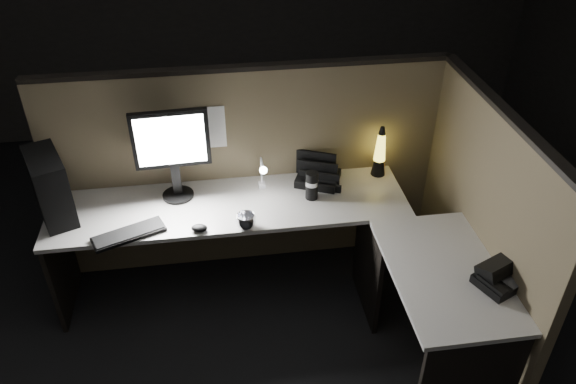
{
  "coord_description": "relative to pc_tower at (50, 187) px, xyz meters",
  "views": [
    {
      "loc": [
        -0.19,
        -2.34,
        2.86
      ],
      "look_at": [
        0.2,
        0.35,
        0.96
      ],
      "focal_mm": 35.0,
      "sensor_mm": 36.0,
      "label": 1
    }
  ],
  "objects": [
    {
      "name": "lava_lamp",
      "position": [
        2.11,
        0.17,
        -0.06
      ],
      "size": [
        0.1,
        0.1,
        0.37
      ],
      "color": "black",
      "rests_on": "desk"
    },
    {
      "name": "pc_tower",
      "position": [
        0.0,
        0.0,
        0.0
      ],
      "size": [
        0.32,
        0.44,
        0.43
      ],
      "primitive_type": "cube",
      "rotation": [
        0.0,
        0.0,
        0.39
      ],
      "color": "black",
      "rests_on": "desk"
    },
    {
      "name": "mouse",
      "position": [
        0.88,
        -0.29,
        -0.19
      ],
      "size": [
        0.11,
        0.09,
        0.04
      ],
      "primitive_type": "ellipsoid",
      "rotation": [
        0.0,
        0.0,
        -0.19
      ],
      "color": "black",
      "rests_on": "desk"
    },
    {
      "name": "pinned_paper",
      "position": [
        0.98,
        0.26,
        0.19
      ],
      "size": [
        0.21,
        0.0,
        0.29
      ],
      "primitive_type": "cube",
      "color": "white",
      "rests_on": "partition_back"
    },
    {
      "name": "desk",
      "position": [
        1.4,
        -0.38,
        -0.36
      ],
      "size": [
        2.6,
        1.6,
        0.73
      ],
      "color": "#AEAAA4",
      "rests_on": "ground"
    },
    {
      "name": "partition_back",
      "position": [
        1.22,
        0.29,
        -0.19
      ],
      "size": [
        2.66,
        0.06,
        1.5
      ],
      "primitive_type": "cube",
      "color": "brown",
      "rests_on": "ground"
    },
    {
      "name": "figurine",
      "position": [
        2.14,
        0.2,
        -0.16
      ],
      "size": [
        0.06,
        0.06,
        0.06
      ],
      "primitive_type": "sphere",
      "color": "orange",
      "rests_on": "desk"
    },
    {
      "name": "travel_mug",
      "position": [
        1.61,
        -0.04,
        -0.12
      ],
      "size": [
        0.09,
        0.09,
        0.19
      ],
      "primitive_type": "cylinder",
      "color": "black",
      "rests_on": "desk"
    },
    {
      "name": "partition_right",
      "position": [
        2.55,
        -0.54,
        -0.19
      ],
      "size": [
        0.06,
        1.66,
        1.5
      ],
      "primitive_type": "cube",
      "color": "brown",
      "rests_on": "ground"
    },
    {
      "name": "steel_mug",
      "position": [
        1.16,
        -0.3,
        -0.17
      ],
      "size": [
        0.16,
        0.16,
        0.1
      ],
      "primitive_type": "imported",
      "rotation": [
        0.0,
        0.0,
        -0.35
      ],
      "color": "silver",
      "rests_on": "desk"
    },
    {
      "name": "desk_phone",
      "position": [
        2.46,
        -0.97,
        -0.16
      ],
      "size": [
        0.3,
        0.29,
        0.14
      ],
      "rotation": [
        0.0,
        0.0,
        0.42
      ],
      "color": "black",
      "rests_on": "desk"
    },
    {
      "name": "floor",
      "position": [
        1.22,
        -0.64,
        -0.94
      ],
      "size": [
        6.0,
        6.0,
        0.0
      ],
      "primitive_type": "plane",
      "color": "black",
      "rests_on": "ground"
    },
    {
      "name": "monitor",
      "position": [
        0.74,
        0.11,
        0.16
      ],
      "size": [
        0.48,
        0.2,
        0.61
      ],
      "rotation": [
        0.0,
        0.0,
        0.05
      ],
      "color": "black",
      "rests_on": "desk"
    },
    {
      "name": "clip_lamp",
      "position": [
        1.3,
        0.05,
        -0.07
      ],
      "size": [
        0.05,
        0.19,
        0.25
      ],
      "color": "white",
      "rests_on": "desk"
    },
    {
      "name": "keyboard",
      "position": [
        0.46,
        -0.27,
        -0.2
      ],
      "size": [
        0.45,
        0.29,
        0.02
      ],
      "primitive_type": "cube",
      "rotation": [
        0.0,
        0.0,
        0.39
      ],
      "color": "black",
      "rests_on": "desk"
    },
    {
      "name": "organizer",
      "position": [
        1.68,
        0.14,
        -0.17
      ],
      "size": [
        0.35,
        0.33,
        0.21
      ],
      "rotation": [
        0.0,
        0.0,
        -0.41
      ],
      "color": "black",
      "rests_on": "desk"
    },
    {
      "name": "room_shell",
      "position": [
        1.22,
        -0.64,
        0.68
      ],
      "size": [
        6.0,
        6.0,
        6.0
      ],
      "color": "silver",
      "rests_on": "ground"
    }
  ]
}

